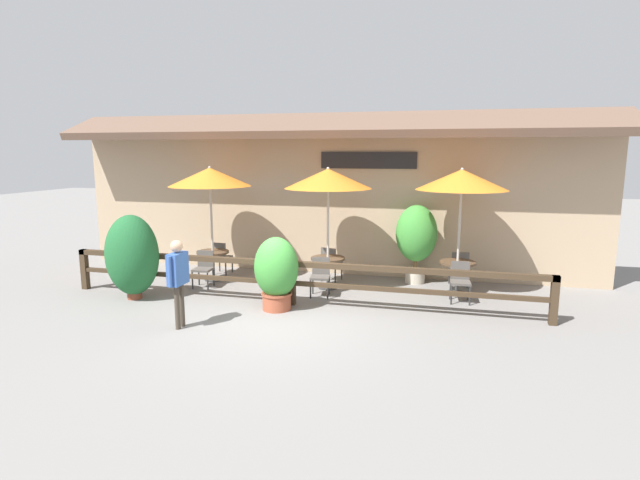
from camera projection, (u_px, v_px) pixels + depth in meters
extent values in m
plane|color=slate|center=(276.00, 320.00, 9.62)|extent=(60.00, 60.00, 0.00)
cube|color=tan|center=(327.00, 205.00, 13.32)|extent=(14.00, 0.40, 3.60)
cube|color=brown|center=(322.00, 125.00, 12.43)|extent=(14.28, 1.48, 0.70)
cube|color=black|center=(368.00, 160.00, 12.62)|extent=(2.44, 0.04, 0.42)
cube|color=#3D2D1E|center=(292.00, 264.00, 10.47)|extent=(10.40, 0.14, 0.11)
cube|color=#3D2D1E|center=(292.00, 283.00, 10.54)|extent=(10.40, 0.10, 0.09)
cube|color=#3D2D1E|center=(85.00, 269.00, 11.78)|extent=(0.14, 0.14, 0.95)
cube|color=#3D2D1E|center=(292.00, 283.00, 10.54)|extent=(0.14, 0.14, 0.95)
cube|color=#3D2D1E|center=(554.00, 300.00, 9.30)|extent=(0.14, 0.14, 0.95)
cylinder|color=#B7B2A8|center=(212.00, 233.00, 12.45)|extent=(0.06, 0.06, 2.45)
cone|color=orange|center=(210.00, 177.00, 12.21)|extent=(2.02, 2.02, 0.45)
sphere|color=#B2ADA3|center=(210.00, 168.00, 12.17)|extent=(0.07, 0.07, 0.07)
cylinder|color=#4C3826|center=(213.00, 252.00, 12.54)|extent=(0.81, 0.81, 0.05)
cylinder|color=#333333|center=(213.00, 267.00, 12.60)|extent=(0.07, 0.07, 0.70)
cylinder|color=#333333|center=(214.00, 279.00, 12.66)|extent=(0.45, 0.45, 0.03)
cube|color=#514C47|center=(203.00, 269.00, 11.90)|extent=(0.45, 0.45, 0.05)
cube|color=#514C47|center=(206.00, 259.00, 12.04)|extent=(0.40, 0.07, 0.40)
cylinder|color=#2D2D2D|center=(192.00, 281.00, 11.79)|extent=(0.04, 0.04, 0.42)
cylinder|color=#2D2D2D|center=(208.00, 281.00, 11.72)|extent=(0.04, 0.04, 0.42)
cylinder|color=#2D2D2D|center=(199.00, 277.00, 12.15)|extent=(0.04, 0.04, 0.42)
cylinder|color=#2D2D2D|center=(214.00, 277.00, 12.09)|extent=(0.04, 0.04, 0.42)
cube|color=#514C47|center=(222.00, 257.00, 13.27)|extent=(0.44, 0.44, 0.05)
cube|color=#514C47|center=(219.00, 250.00, 13.05)|extent=(0.40, 0.05, 0.40)
cylinder|color=#2D2D2D|center=(232.00, 265.00, 13.44)|extent=(0.04, 0.04, 0.42)
cylinder|color=#2D2D2D|center=(220.00, 264.00, 13.54)|extent=(0.04, 0.04, 0.42)
cylinder|color=#2D2D2D|center=(226.00, 268.00, 13.08)|extent=(0.04, 0.04, 0.42)
cylinder|color=#2D2D2D|center=(213.00, 267.00, 13.19)|extent=(0.04, 0.04, 0.42)
cylinder|color=#B7B2A8|center=(328.00, 238.00, 11.71)|extent=(0.06, 0.06, 2.45)
cone|color=orange|center=(328.00, 179.00, 11.47)|extent=(2.02, 2.02, 0.45)
sphere|color=#B2ADA3|center=(328.00, 169.00, 11.43)|extent=(0.07, 0.07, 0.07)
cylinder|color=#4C3826|center=(328.00, 258.00, 11.79)|extent=(0.81, 0.81, 0.05)
cylinder|color=#333333|center=(328.00, 274.00, 11.86)|extent=(0.07, 0.07, 0.70)
cylinder|color=#333333|center=(328.00, 287.00, 11.92)|extent=(0.45, 0.45, 0.03)
cube|color=#514C47|center=(320.00, 277.00, 11.15)|extent=(0.47, 0.47, 0.05)
cube|color=#514C47|center=(321.00, 266.00, 11.30)|extent=(0.40, 0.09, 0.40)
cylinder|color=#2D2D2D|center=(311.00, 289.00, 11.03)|extent=(0.04, 0.04, 0.42)
cylinder|color=#2D2D2D|center=(328.00, 290.00, 10.98)|extent=(0.04, 0.04, 0.42)
cylinder|color=#2D2D2D|center=(313.00, 285.00, 11.40)|extent=(0.04, 0.04, 0.42)
cylinder|color=#2D2D2D|center=(329.00, 285.00, 11.36)|extent=(0.04, 0.04, 0.42)
cube|color=#514C47|center=(332.00, 263.00, 12.55)|extent=(0.50, 0.50, 0.05)
cube|color=#514C47|center=(328.00, 256.00, 12.34)|extent=(0.40, 0.12, 0.40)
cylinder|color=#2D2D2D|center=(342.00, 272.00, 12.67)|extent=(0.04, 0.04, 0.42)
cylinder|color=#2D2D2D|center=(328.00, 270.00, 12.84)|extent=(0.04, 0.04, 0.42)
cylinder|color=#2D2D2D|center=(335.00, 275.00, 12.34)|extent=(0.04, 0.04, 0.42)
cylinder|color=#2D2D2D|center=(322.00, 273.00, 12.51)|extent=(0.04, 0.04, 0.42)
cylinder|color=#B7B2A8|center=(459.00, 241.00, 11.26)|extent=(0.06, 0.06, 2.45)
cone|color=orange|center=(462.00, 180.00, 11.02)|extent=(2.02, 2.02, 0.45)
sphere|color=#B2ADA3|center=(462.00, 169.00, 10.98)|extent=(0.07, 0.07, 0.07)
cylinder|color=#4C3826|center=(458.00, 263.00, 11.34)|extent=(0.81, 0.81, 0.05)
cylinder|color=#333333|center=(457.00, 279.00, 11.41)|extent=(0.07, 0.07, 0.70)
cylinder|color=#333333|center=(456.00, 293.00, 11.47)|extent=(0.45, 0.45, 0.03)
cube|color=#514C47|center=(460.00, 283.00, 10.70)|extent=(0.44, 0.44, 0.05)
cube|color=#514C47|center=(460.00, 270.00, 10.85)|extent=(0.40, 0.06, 0.40)
cylinder|color=#2D2D2D|center=(451.00, 295.00, 10.60)|extent=(0.04, 0.04, 0.42)
cylinder|color=#2D2D2D|center=(470.00, 296.00, 10.53)|extent=(0.04, 0.04, 0.42)
cylinder|color=#2D2D2D|center=(450.00, 290.00, 10.97)|extent=(0.04, 0.04, 0.42)
cylinder|color=#2D2D2D|center=(468.00, 291.00, 10.89)|extent=(0.04, 0.04, 0.42)
cube|color=#514C47|center=(459.00, 268.00, 12.05)|extent=(0.47, 0.47, 0.05)
cube|color=#514C47|center=(460.00, 261.00, 11.83)|extent=(0.40, 0.09, 0.40)
cylinder|color=#2D2D2D|center=(465.00, 276.00, 12.26)|extent=(0.04, 0.04, 0.42)
cylinder|color=#2D2D2D|center=(449.00, 275.00, 12.30)|extent=(0.04, 0.04, 0.42)
cylinder|color=#2D2D2D|center=(468.00, 279.00, 11.89)|extent=(0.04, 0.04, 0.42)
cylinder|color=#2D2D2D|center=(451.00, 279.00, 11.93)|extent=(0.04, 0.04, 0.42)
cylinder|color=#9E4C33|center=(277.00, 301.00, 10.28)|extent=(0.59, 0.59, 0.36)
cylinder|color=#9E4C33|center=(277.00, 294.00, 10.25)|extent=(0.63, 0.63, 0.04)
ellipsoid|color=#3D8E38|center=(276.00, 267.00, 10.16)|extent=(0.91, 0.82, 1.25)
cylinder|color=brown|center=(135.00, 293.00, 11.05)|extent=(0.31, 0.31, 0.23)
cylinder|color=brown|center=(134.00, 289.00, 11.03)|extent=(0.34, 0.34, 0.04)
ellipsoid|color=#1E5B2D|center=(132.00, 255.00, 10.90)|extent=(1.16, 1.05, 1.77)
cylinder|color=#B7AD99|center=(415.00, 276.00, 12.40)|extent=(0.48, 0.48, 0.36)
cylinder|color=#B7AD99|center=(415.00, 269.00, 12.37)|extent=(0.52, 0.52, 0.04)
cylinder|color=brown|center=(415.00, 260.00, 12.33)|extent=(0.09, 0.09, 0.42)
ellipsoid|color=#3D8E38|center=(416.00, 233.00, 12.21)|extent=(1.00, 0.90, 1.39)
cylinder|color=#42382D|center=(177.00, 307.00, 9.08)|extent=(0.09, 0.09, 0.83)
cylinder|color=#42382D|center=(182.00, 305.00, 9.24)|extent=(0.09, 0.09, 0.83)
cube|color=#33569E|center=(178.00, 269.00, 9.04)|extent=(0.21, 0.45, 0.59)
cylinder|color=#33569E|center=(170.00, 272.00, 8.80)|extent=(0.07, 0.07, 0.56)
cylinder|color=#33569E|center=(185.00, 266.00, 9.28)|extent=(0.07, 0.07, 0.56)
sphere|color=tan|center=(177.00, 246.00, 8.96)|extent=(0.22, 0.22, 0.22)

